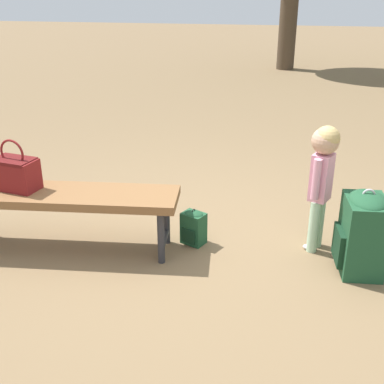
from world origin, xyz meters
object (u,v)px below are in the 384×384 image
(backpack_large, at_px, (363,231))
(backpack_small, at_px, (193,226))
(child_standing, at_px, (323,170))
(handbag, at_px, (15,172))
(park_bench, at_px, (65,199))

(backpack_large, bearing_deg, backpack_small, 172.34)
(backpack_small, bearing_deg, child_standing, 5.35)
(child_standing, bearing_deg, backpack_large, -40.68)
(handbag, xyz_separation_m, backpack_large, (2.40, 0.09, -0.28))
(park_bench, xyz_separation_m, backpack_large, (2.05, 0.08, -0.10))
(backpack_large, xyz_separation_m, backpack_small, (-1.17, 0.16, -0.16))
(child_standing, relative_size, backpack_small, 3.32)
(park_bench, relative_size, backpack_small, 5.81)
(park_bench, height_order, backpack_small, park_bench)
(child_standing, xyz_separation_m, backpack_large, (0.28, -0.24, -0.32))
(child_standing, bearing_deg, backpack_small, -174.65)
(backpack_small, bearing_deg, backpack_large, -7.66)
(child_standing, distance_m, backpack_small, 1.01)
(handbag, bearing_deg, backpack_large, 2.25)
(park_bench, xyz_separation_m, backpack_small, (0.88, 0.24, -0.25))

